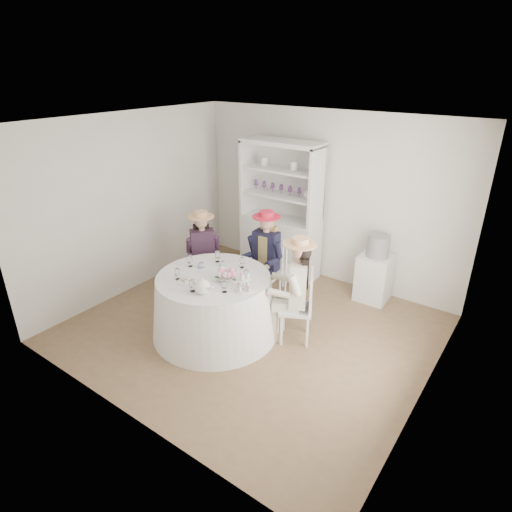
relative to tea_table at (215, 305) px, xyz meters
The scene contains 23 objects.
ground 0.64m from the tea_table, 44.50° to the left, with size 4.50×4.50×0.00m, color brown.
ceiling 2.34m from the tea_table, 44.50° to the left, with size 4.50×4.50×0.00m, color white.
wall_back 2.55m from the tea_table, 81.52° to the left, with size 4.50×4.50×0.00m, color white.
wall_front 1.93m from the tea_table, 78.09° to the right, with size 4.50×4.50×0.00m, color white.
wall_left 2.15m from the tea_table, 169.76° to the left, with size 4.50×4.50×0.00m, color white.
wall_right 2.78m from the tea_table, ahead, with size 4.50×4.50×0.00m, color white.
tea_table is the anchor object (origin of this frame).
hutch 2.10m from the tea_table, 98.08° to the left, with size 1.42×0.77×2.23m.
side_table 2.49m from the tea_table, 56.73° to the left, with size 0.46×0.46×0.72m, color silver.
hatbox 2.53m from the tea_table, 56.73° to the left, with size 0.33×0.33×0.33m, color black.
guest_left 1.11m from the tea_table, 139.39° to the left, with size 0.58×0.56×1.35m.
guest_mid 1.13m from the tea_table, 85.71° to the left, with size 0.52×0.54×1.43m.
guest_right 1.12m from the tea_table, 27.45° to the left, with size 0.61×0.55×1.43m.
spare_chair 1.39m from the tea_table, 83.45° to the left, with size 0.40×0.40×0.87m.
teacup_a 0.55m from the tea_table, 161.33° to the left, with size 0.08×0.08×0.07m, color white.
teacup_b 0.55m from the tea_table, 107.87° to the left, with size 0.07×0.07×0.07m, color white.
teacup_c 0.52m from the tea_table, 39.89° to the left, with size 0.08×0.08×0.06m, color white.
flower_bowl 0.49m from the tea_table, ahead, with size 0.20×0.20×0.05m, color white.
flower_arrangement 0.56m from the tea_table, ahead, with size 0.21×0.21×0.08m.
table_teapot 0.67m from the tea_table, 65.31° to the right, with size 0.26×0.19×0.20m.
sandwich_plate 0.55m from the tea_table, 119.86° to the right, with size 0.24×0.24×0.05m.
cupcake_stand 0.73m from the tea_table, ahead, with size 0.23×0.23×0.22m.
stemware_set 0.50m from the tea_table, 26.57° to the left, with size 0.93×0.94×0.15m.
Camera 1 is at (2.91, -3.95, 3.30)m, focal length 30.00 mm.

